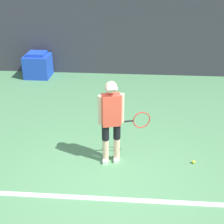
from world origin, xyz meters
TOP-DOWN VIEW (x-y plane):
  - ground_plane at (0.00, 0.00)m, footprint 24.00×24.00m
  - back_wall at (0.00, 5.86)m, footprint 24.00×0.10m
  - court_baseline at (0.00, -0.37)m, footprint 21.60×0.10m
  - tennis_player at (-0.00, 0.72)m, footprint 0.96×0.39m
  - tennis_ball at (1.59, 0.75)m, footprint 0.07×0.07m
  - covered_chair at (-2.81, 5.36)m, footprint 0.81×0.80m

SIDE VIEW (x-z plane):
  - ground_plane at x=0.00m, z-range 0.00..0.00m
  - court_baseline at x=0.00m, z-range 0.00..0.01m
  - tennis_ball at x=1.59m, z-range 0.00..0.07m
  - covered_chair at x=-2.81m, z-range -0.02..0.81m
  - tennis_player at x=0.00m, z-range 0.09..1.76m
  - back_wall at x=0.00m, z-range 0.00..2.85m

